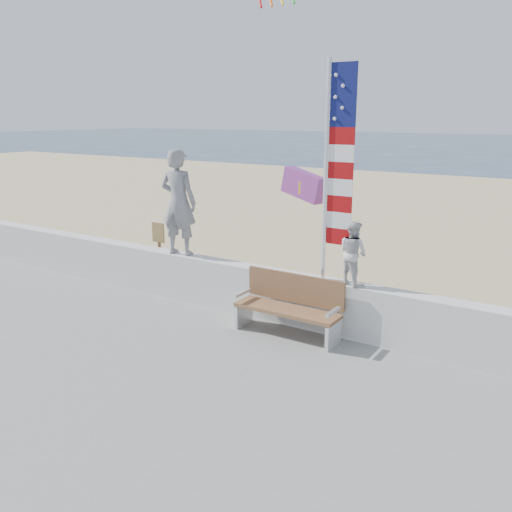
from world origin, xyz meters
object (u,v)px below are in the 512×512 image
at_px(child, 353,253).
at_px(bench, 290,305).
at_px(adult, 179,202).
at_px(flag, 334,164).

distance_m(child, bench, 1.35).
xyz_separation_m(adult, child, (3.62, 0.00, -0.50)).
height_order(child, bench, child).
bearing_deg(child, flag, 22.29).
height_order(child, flag, flag).
distance_m(child, flag, 1.44).
xyz_separation_m(adult, flag, (3.23, -0.00, 0.89)).
bearing_deg(flag, child, 0.04).
bearing_deg(flag, adult, 180.00).
height_order(adult, bench, adult).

